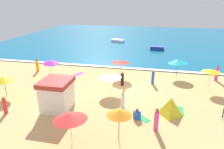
{
  "coord_description": "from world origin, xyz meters",
  "views": [
    {
      "loc": [
        2.86,
        -20.02,
        9.03
      ],
      "look_at": [
        -1.7,
        1.53,
        0.8
      ],
      "focal_mm": 32.95,
      "sensor_mm": 36.0,
      "label": 1
    }
  ],
  "objects_px": {
    "beach_umbrella_0": "(120,61)",
    "beach_umbrella_4": "(4,79)",
    "lifeguard_cabana": "(57,94)",
    "beachgoer_6": "(5,105)",
    "beachgoer_0": "(153,77)",
    "small_boat_1": "(157,48)",
    "parked_bicycle": "(224,110)",
    "beach_umbrella_8": "(51,62)",
    "beachgoer_5": "(217,74)",
    "beach_umbrella_9": "(70,117)",
    "beach_umbrella_1": "(211,71)",
    "beach_tent": "(171,106)",
    "beachgoer_7": "(123,100)",
    "beachgoer_12": "(137,115)",
    "beach_umbrella_7": "(110,76)",
    "beachgoer_10": "(122,79)",
    "beach_umbrella_3": "(119,113)",
    "beach_umbrella_5": "(178,61)",
    "small_boat_0": "(118,41)",
    "beachgoer_11": "(156,120)",
    "beachgoer_1": "(37,65)"
  },
  "relations": [
    {
      "from": "beach_umbrella_9",
      "to": "beachgoer_12",
      "type": "relative_size",
      "value": 3.49
    },
    {
      "from": "lifeguard_cabana",
      "to": "beach_umbrella_3",
      "type": "relative_size",
      "value": 1.14
    },
    {
      "from": "small_boat_1",
      "to": "beach_umbrella_9",
      "type": "bearing_deg",
      "value": -100.9
    },
    {
      "from": "beach_umbrella_9",
      "to": "beachgoer_1",
      "type": "xyz_separation_m",
      "value": [
        -9.9,
        12.51,
        -1.25
      ]
    },
    {
      "from": "beachgoer_5",
      "to": "beachgoer_10",
      "type": "relative_size",
      "value": 1.16
    },
    {
      "from": "beach_umbrella_0",
      "to": "beach_umbrella_4",
      "type": "height_order",
      "value": "beach_umbrella_0"
    },
    {
      "from": "small_boat_0",
      "to": "beach_umbrella_3",
      "type": "bearing_deg",
      "value": -79.44
    },
    {
      "from": "beach_umbrella_5",
      "to": "beachgoer_0",
      "type": "xyz_separation_m",
      "value": [
        -2.74,
        -2.53,
        -1.25
      ]
    },
    {
      "from": "beachgoer_0",
      "to": "beachgoer_11",
      "type": "bearing_deg",
      "value": -87.06
    },
    {
      "from": "lifeguard_cabana",
      "to": "small_boat_1",
      "type": "distance_m",
      "value": 24.84
    },
    {
      "from": "beach_umbrella_7",
      "to": "small_boat_0",
      "type": "bearing_deg",
      "value": 98.68
    },
    {
      "from": "beach_umbrella_4",
      "to": "lifeguard_cabana",
      "type": "bearing_deg",
      "value": -9.99
    },
    {
      "from": "beachgoer_5",
      "to": "small_boat_0",
      "type": "height_order",
      "value": "beachgoer_5"
    },
    {
      "from": "beach_tent",
      "to": "beachgoer_10",
      "type": "xyz_separation_m",
      "value": [
        -4.84,
        5.16,
        -0.02
      ]
    },
    {
      "from": "beachgoer_12",
      "to": "small_boat_0",
      "type": "distance_m",
      "value": 29.88
    },
    {
      "from": "beach_umbrella_3",
      "to": "beach_umbrella_4",
      "type": "height_order",
      "value": "beach_umbrella_3"
    },
    {
      "from": "beach_umbrella_9",
      "to": "beach_umbrella_7",
      "type": "bearing_deg",
      "value": 84.43
    },
    {
      "from": "beach_tent",
      "to": "beachgoer_7",
      "type": "relative_size",
      "value": 1.16
    },
    {
      "from": "beach_tent",
      "to": "small_boat_0",
      "type": "distance_m",
      "value": 29.44
    },
    {
      "from": "beach_umbrella_7",
      "to": "beachgoer_7",
      "type": "height_order",
      "value": "beach_umbrella_7"
    },
    {
      "from": "beach_umbrella_3",
      "to": "beachgoer_6",
      "type": "xyz_separation_m",
      "value": [
        -9.79,
        1.39,
        -1.35
      ]
    },
    {
      "from": "beach_tent",
      "to": "beachgoer_0",
      "type": "bearing_deg",
      "value": 104.23
    },
    {
      "from": "parked_bicycle",
      "to": "beachgoer_1",
      "type": "distance_m",
      "value": 21.69
    },
    {
      "from": "lifeguard_cabana",
      "to": "beach_umbrella_1",
      "type": "bearing_deg",
      "value": 26.37
    },
    {
      "from": "beach_tent",
      "to": "beachgoer_12",
      "type": "bearing_deg",
      "value": -155.07
    },
    {
      "from": "beach_umbrella_0",
      "to": "beachgoer_0",
      "type": "xyz_separation_m",
      "value": [
        3.9,
        -1.16,
        -1.23
      ]
    },
    {
      "from": "beach_umbrella_0",
      "to": "beach_umbrella_7",
      "type": "bearing_deg",
      "value": -92.97
    },
    {
      "from": "beach_umbrella_4",
      "to": "beachgoer_6",
      "type": "height_order",
      "value": "beach_umbrella_4"
    },
    {
      "from": "lifeguard_cabana",
      "to": "beachgoer_0",
      "type": "xyz_separation_m",
      "value": [
        7.9,
        7.24,
        -0.56
      ]
    },
    {
      "from": "beach_umbrella_0",
      "to": "parked_bicycle",
      "type": "height_order",
      "value": "beach_umbrella_0"
    },
    {
      "from": "beach_umbrella_8",
      "to": "beachgoer_5",
      "type": "distance_m",
      "value": 19.44
    },
    {
      "from": "beach_umbrella_4",
      "to": "beach_umbrella_5",
      "type": "relative_size",
      "value": 0.99
    },
    {
      "from": "beachgoer_10",
      "to": "beachgoer_12",
      "type": "xyz_separation_m",
      "value": [
        2.22,
        -6.37,
        -0.36
      ]
    },
    {
      "from": "beachgoer_5",
      "to": "parked_bicycle",
      "type": "bearing_deg",
      "value": -99.32
    },
    {
      "from": "beach_umbrella_1",
      "to": "beach_umbrella_7",
      "type": "height_order",
      "value": "beach_umbrella_1"
    },
    {
      "from": "beachgoer_0",
      "to": "beachgoer_6",
      "type": "relative_size",
      "value": 1.05
    },
    {
      "from": "beachgoer_7",
      "to": "beachgoer_10",
      "type": "relative_size",
      "value": 0.98
    },
    {
      "from": "lifeguard_cabana",
      "to": "parked_bicycle",
      "type": "bearing_deg",
      "value": 8.03
    },
    {
      "from": "beach_umbrella_9",
      "to": "beachgoer_11",
      "type": "distance_m",
      "value": 6.12
    },
    {
      "from": "beach_umbrella_8",
      "to": "beachgoer_1",
      "type": "distance_m",
      "value": 3.27
    },
    {
      "from": "beach_umbrella_1",
      "to": "beach_tent",
      "type": "relative_size",
      "value": 1.45
    },
    {
      "from": "beachgoer_0",
      "to": "small_boat_1",
      "type": "distance_m",
      "value": 16.17
    },
    {
      "from": "beach_umbrella_1",
      "to": "beach_umbrella_4",
      "type": "xyz_separation_m",
      "value": [
        -19.51,
        -5.7,
        -0.31
      ]
    },
    {
      "from": "beach_umbrella_3",
      "to": "beachgoer_5",
      "type": "xyz_separation_m",
      "value": [
        9.15,
        12.81,
        -1.25
      ]
    },
    {
      "from": "beach_umbrella_7",
      "to": "beachgoer_10",
      "type": "distance_m",
      "value": 2.65
    },
    {
      "from": "lifeguard_cabana",
      "to": "beach_umbrella_0",
      "type": "height_order",
      "value": "lifeguard_cabana"
    },
    {
      "from": "beachgoer_5",
      "to": "beach_umbrella_1",
      "type": "bearing_deg",
      "value": -116.06
    },
    {
      "from": "beachgoer_5",
      "to": "small_boat_1",
      "type": "bearing_deg",
      "value": 116.36
    },
    {
      "from": "beachgoer_5",
      "to": "beach_tent",
      "type": "bearing_deg",
      "value": -122.52
    },
    {
      "from": "beach_umbrella_4",
      "to": "beachgoer_12",
      "type": "relative_size",
      "value": 3.21
    }
  ]
}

